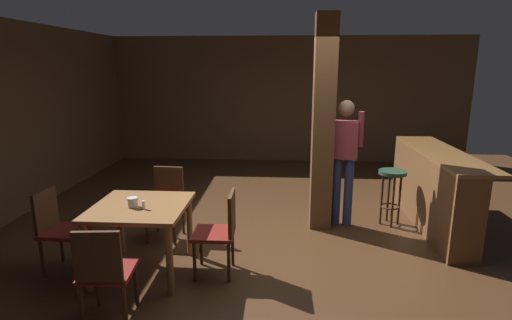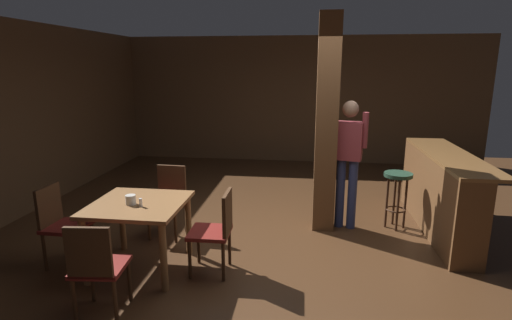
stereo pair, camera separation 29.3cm
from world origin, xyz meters
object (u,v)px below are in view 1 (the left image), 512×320
salt_shaker (144,205)px  bar_counter (431,188)px  bar_stool_near (392,184)px  chair_west (58,226)px  standing_person (344,154)px  chair_east (221,229)px  chair_south (105,270)px  napkin_cup (133,202)px  dining_table (141,216)px  chair_north (167,199)px

salt_shaker → bar_counter: bearing=25.7°
bar_counter → bar_stool_near: size_ratio=3.07×
chair_west → standing_person: standing_person is taller
chair_east → bar_counter: 3.05m
chair_south → salt_shaker: size_ratio=10.21×
bar_stool_near → napkin_cup: bearing=-152.3°
chair_south → chair_west: bearing=136.0°
dining_table → bar_counter: size_ratio=0.40×
chair_west → bar_counter: bearing=19.6°
chair_west → chair_north: 1.30m
bar_stool_near → chair_north: bearing=-168.4°
chair_west → bar_stool_near: bearing=22.0°
bar_stool_near → dining_table: bearing=-152.9°
chair_west → standing_person: bearing=25.1°
standing_person → bar_counter: bearing=3.5°
chair_south → bar_stool_near: 3.82m
chair_east → napkin_cup: (-0.89, -0.08, 0.29)m
dining_table → bar_counter: (3.49, 1.53, -0.10)m
chair_north → salt_shaker: chair_north is taller
napkin_cup → standing_person: 2.79m
bar_counter → bar_stool_near: 0.53m
dining_table → bar_counter: bar_counter is taller
chair_west → chair_east: bearing=1.6°
chair_east → chair_west: bearing=-178.4°
dining_table → standing_person: 2.74m
dining_table → bar_counter: 3.81m
standing_person → bar_counter: size_ratio=0.73×
dining_table → chair_west: (-0.89, -0.04, -0.12)m
chair_east → bar_stool_near: size_ratio=1.15×
chair_east → standing_person: bearing=44.8°
napkin_cup → salt_shaker: (0.13, -0.05, -0.01)m
standing_person → bar_stool_near: 0.79m
napkin_cup → chair_west: bearing=178.1°
napkin_cup → standing_person: standing_person is taller
bar_counter → dining_table: bearing=-156.4°
bar_counter → salt_shaker: bearing=-154.3°
chair_south → napkin_cup: size_ratio=8.37×
bar_stool_near → salt_shaker: bearing=-150.5°
napkin_cup → bar_stool_near: 3.41m
chair_east → standing_person: 2.10m
chair_east → salt_shaker: 0.82m
chair_north → dining_table: bearing=-90.2°
chair_south → napkin_cup: 0.89m
dining_table → napkin_cup: size_ratio=8.99×
dining_table → chair_north: chair_north is taller
chair_south → salt_shaker: chair_south is taller
chair_north → chair_east: size_ratio=1.00×
chair_west → salt_shaker: 1.02m
dining_table → chair_south: bearing=-89.5°
chair_south → bar_counter: 4.25m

